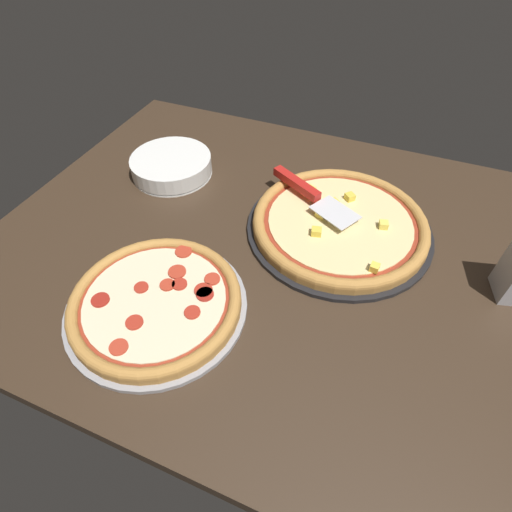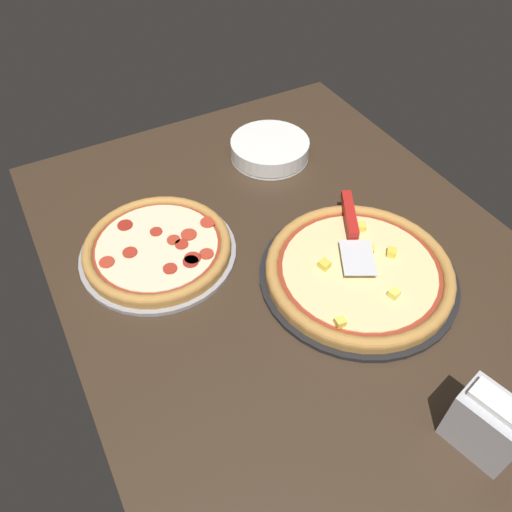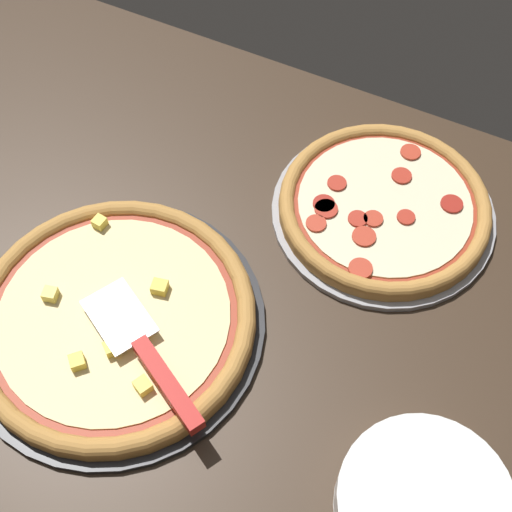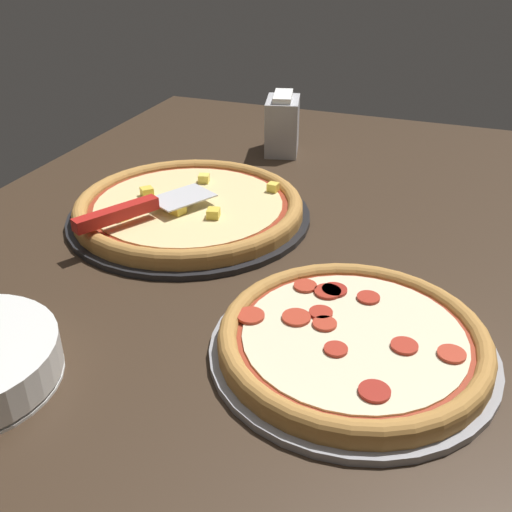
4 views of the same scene
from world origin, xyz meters
The scene contains 8 objects.
ground_plane centered at (0.00, 0.00, -1.80)cm, with size 146.56×98.57×3.60cm, color #38281C.
pizza_pan_front centered at (-1.52, -9.07, 0.50)cm, with size 41.93×41.93×1.00cm, color black.
pizza_front centered at (-1.52, -9.08, 2.31)cm, with size 39.42×39.42×3.48cm.
pizza_pan_back centered at (25.15, 25.62, 0.50)cm, with size 34.47×34.47×1.00cm, color #939399.
pizza_back centered at (25.13, 25.59, 2.29)cm, with size 32.40×32.40×2.71cm.
serving_spatula centered at (8.83, -14.07, 5.30)cm, with size 23.53×15.56×2.00cm.
plate_stack centered at (45.12, -14.14, 2.45)cm, with size 21.06×21.06×4.90cm.
napkin_holder centered at (-39.49, -4.71, 6.16)cm, with size 12.00×9.33×12.92cm.
Camera 2 is at (-51.94, 43.07, 80.56)cm, focal length 35.00 mm.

